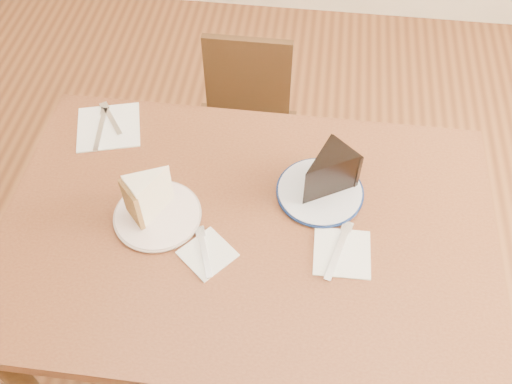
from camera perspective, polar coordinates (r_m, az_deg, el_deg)
The scene contains 14 objects.
ground at distance 2.05m, azimuth -0.63°, elevation -15.43°, with size 4.00×4.00×0.00m, color #4B2614.
table at distance 1.46m, azimuth -0.85°, elevation -5.76°, with size 1.20×0.80×0.75m.
chair_far at distance 2.06m, azimuth -1.20°, elevation 6.01°, with size 0.36×0.36×0.73m.
plate_cream at distance 1.42m, azimuth -9.81°, elevation -2.31°, with size 0.21×0.21×0.01m, color white.
plate_navy at distance 1.45m, azimuth 6.40°, elevation 0.02°, with size 0.21×0.21×0.01m, color white.
carrot_cake at distance 1.38m, azimuth -10.26°, elevation -0.17°, with size 0.07×0.10×0.11m, color white, non-canonical shape.
chocolate_cake at distance 1.40m, azimuth 6.78°, elevation 1.55°, with size 0.10×0.14×0.10m, color black, non-canonical shape.
napkin_cream at distance 1.34m, azimuth -4.87°, elevation -6.17°, with size 0.11×0.11×0.00m, color white.
napkin_navy at distance 1.36m, azimuth 8.60°, elevation -6.03°, with size 0.13×0.13×0.00m, color white.
napkin_spare at distance 1.64m, azimuth -14.52°, elevation 6.32°, with size 0.17×0.17×0.00m, color white.
fork_cream at distance 1.34m, azimuth -5.19°, elevation -6.00°, with size 0.01×0.14×0.00m, color silver.
knife_navy at distance 1.35m, azimuth 8.22°, elevation -5.82°, with size 0.02×0.17×0.00m, color silver.
fork_spare at distance 1.66m, azimuth -14.26°, elevation 7.11°, with size 0.01×0.14×0.00m, color silver.
knife_spare at distance 1.64m, azimuth -15.28°, elevation 6.14°, with size 0.01×0.16×0.00m, color silver.
Camera 1 is at (0.12, -0.76, 1.89)m, focal length 40.00 mm.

